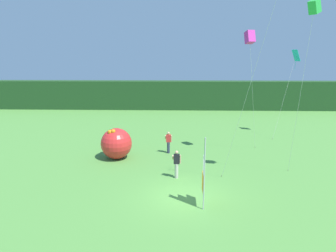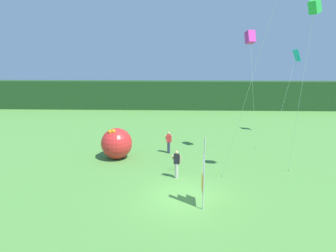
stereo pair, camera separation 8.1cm
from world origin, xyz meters
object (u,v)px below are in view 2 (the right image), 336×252
person_near_banner (123,139)px  kite_white_diamond_2 (275,4)px  kite_cyan_diamond_1 (296,58)px  banner_flag (203,174)px  inflatable_balloon (117,143)px  kite_green_box_3 (315,8)px  kite_magenta_box_0 (250,37)px  person_far_left (177,163)px  person_mid_field (169,142)px

person_near_banner → kite_white_diamond_2: size_ratio=0.14×
kite_cyan_diamond_1 → banner_flag: bearing=-123.7°
inflatable_balloon → kite_cyan_diamond_1: size_ratio=0.29×
person_near_banner → kite_green_box_3: kite_green_box_3 is taller
kite_white_diamond_2 → kite_magenta_box_0: bearing=85.9°
person_near_banner → kite_cyan_diamond_1: bearing=17.0°
person_near_banner → person_far_left: size_ratio=0.90×
inflatable_balloon → kite_green_box_3: 15.00m
banner_flag → kite_white_diamond_2: bearing=22.4°
inflatable_balloon → kite_magenta_box_0: (9.49, 0.88, 7.52)m
person_near_banner → kite_green_box_3: bearing=-29.6°
inflatable_balloon → kite_cyan_diamond_1: (15.13, 6.98, 6.08)m
person_near_banner → person_mid_field: person_mid_field is taller
banner_flag → inflatable_balloon: banner_flag is taller
person_far_left → kite_magenta_box_0: bearing=41.1°
person_mid_field → kite_white_diamond_2: size_ratio=0.15×
banner_flag → person_near_banner: bearing=121.3°
person_mid_field → person_near_banner: bearing=164.9°
inflatable_balloon → person_mid_field: bearing=19.6°
kite_magenta_box_0 → kite_cyan_diamond_1: (5.64, 6.10, -1.44)m
banner_flag → person_far_left: banner_flag is taller
kite_cyan_diamond_1 → person_mid_field: bearing=-153.6°
inflatable_balloon → kite_cyan_diamond_1: 17.74m
kite_magenta_box_0 → kite_cyan_diamond_1: bearing=47.3°
kite_white_diamond_2 → banner_flag: bearing=-157.6°
person_near_banner → kite_magenta_box_0: size_ratio=0.17×
kite_magenta_box_0 → person_mid_field: bearing=175.3°
kite_green_box_3 → person_mid_field: bearing=144.5°
person_near_banner → person_far_left: 7.36m
inflatable_balloon → banner_flag: bearing=-50.7°
person_near_banner → kite_cyan_diamond_1: 17.03m
kite_cyan_diamond_1 → kite_green_box_3: bearing=-107.9°
person_near_banner → kite_cyan_diamond_1: (15.10, 4.61, 6.39)m
person_mid_field → person_far_left: person_far_left is taller
person_far_left → kite_cyan_diamond_1: (10.69, 10.50, 6.28)m
person_near_banner → person_mid_field: bearing=-15.1°
banner_flag → person_mid_field: 8.69m
kite_magenta_box_0 → person_near_banner: bearing=171.1°
person_far_left → banner_flag: bearing=-69.4°
inflatable_balloon → kite_green_box_3: bearing=-19.9°
person_near_banner → kite_magenta_box_0: kite_magenta_box_0 is taller
kite_cyan_diamond_1 → kite_green_box_3: 11.99m
person_far_left → person_near_banner: bearing=126.9°
person_near_banner → inflatable_balloon: size_ratio=0.68×
kite_cyan_diamond_1 → kite_green_box_3: kite_green_box_3 is taller
inflatable_balloon → person_far_left: bearing=-38.4°
banner_flag → kite_white_diamond_2: 8.73m
person_near_banner → kite_green_box_3: (11.50, -6.53, 8.97)m
kite_cyan_diamond_1 → kite_white_diamond_2: size_ratio=0.71×
kite_green_box_3 → person_far_left: bearing=174.8°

